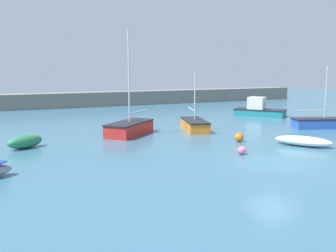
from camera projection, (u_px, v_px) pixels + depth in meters
The scene contains 10 objects.
ground_plane at pixel (273, 164), 19.11m from camera, with size 120.00×120.00×0.20m, color #38667F.
harbor_breakwater at pixel (97, 99), 48.95m from camera, with size 62.96×2.82×1.84m, color slate.
fishing_dinghy_green at pixel (25, 142), 22.52m from camera, with size 2.45×1.88×0.82m.
rowboat_blue_near at pixel (303, 141), 23.28m from camera, with size 2.93×3.64×0.60m.
motorboat_grey_hull at pixel (259, 110), 38.38m from camera, with size 4.66×5.30×1.94m.
sailboat_tall_mast at pixel (130, 128), 27.15m from camera, with size 4.54×4.34×7.44m.
sailboat_twin_hulled at pixel (324, 123), 30.38m from camera, with size 5.30×3.31×5.03m.
sailboat_short_mast at pixel (195, 125), 29.28m from camera, with size 2.79×4.61×4.71m.
mooring_buoy_orange at pixel (239, 137), 24.60m from camera, with size 0.59×0.59×0.59m, color orange.
mooring_buoy_pink at pixel (242, 150), 20.86m from camera, with size 0.47×0.47×0.47m, color #EA668C.
Camera 1 is at (-12.94, -14.40, 4.67)m, focal length 40.00 mm.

